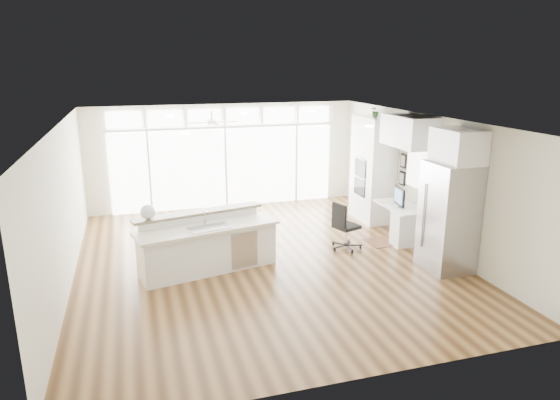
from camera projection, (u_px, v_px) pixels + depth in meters
name	position (u px, v px, depth m)	size (l,w,h in m)	color
floor	(265.00, 260.00, 9.72)	(7.00, 8.00, 0.02)	#492D16
ceiling	(264.00, 121.00, 9.00)	(7.00, 8.00, 0.02)	silver
wall_back	(225.00, 156.00, 13.05)	(7.00, 0.04, 2.70)	beige
wall_front	(355.00, 278.00, 5.67)	(7.00, 0.04, 2.70)	beige
wall_left	(64.00, 208.00, 8.39)	(0.04, 8.00, 2.70)	beige
wall_right	(427.00, 181.00, 10.33)	(0.04, 8.00, 2.70)	beige
glass_wall	(226.00, 168.00, 13.08)	(5.80, 0.06, 2.08)	white
transom_row	(224.00, 117.00, 12.72)	(5.90, 0.06, 0.40)	white
desk_window	(418.00, 168.00, 10.54)	(0.04, 0.85, 0.85)	white
ceiling_fan	(212.00, 118.00, 11.51)	(1.16, 1.16, 0.32)	silver
recessed_lights	(261.00, 121.00, 9.19)	(3.40, 3.00, 0.02)	white
oven_cabinet	(373.00, 169.00, 11.93)	(0.64, 1.20, 2.50)	white
desk_nook	(401.00, 222.00, 10.76)	(0.72, 1.30, 0.76)	white
upper_cabinets	(409.00, 131.00, 10.25)	(0.64, 1.30, 0.64)	white
refrigerator	(449.00, 217.00, 9.07)	(0.76, 0.90, 2.00)	#A6A6AA
fridge_cabinet	(458.00, 146.00, 8.74)	(0.64, 0.90, 0.60)	white
framed_photos	(403.00, 170.00, 11.16)	(0.06, 0.22, 0.80)	black
kitchen_island	(208.00, 244.00, 9.10)	(2.59, 0.98, 1.03)	white
rug	(386.00, 241.00, 10.70)	(0.85, 0.61, 0.01)	#381C12
office_chair	(347.00, 226.00, 10.19)	(0.51, 0.47, 0.98)	black
fishbowl	(148.00, 212.00, 8.82)	(0.27, 0.27, 0.27)	white
monitor	(399.00, 196.00, 10.58)	(0.08, 0.51, 0.42)	black
keyboard	(392.00, 206.00, 10.59)	(0.12, 0.32, 0.02)	white
potted_plant	(376.00, 112.00, 11.57)	(0.25, 0.27, 0.21)	#295122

